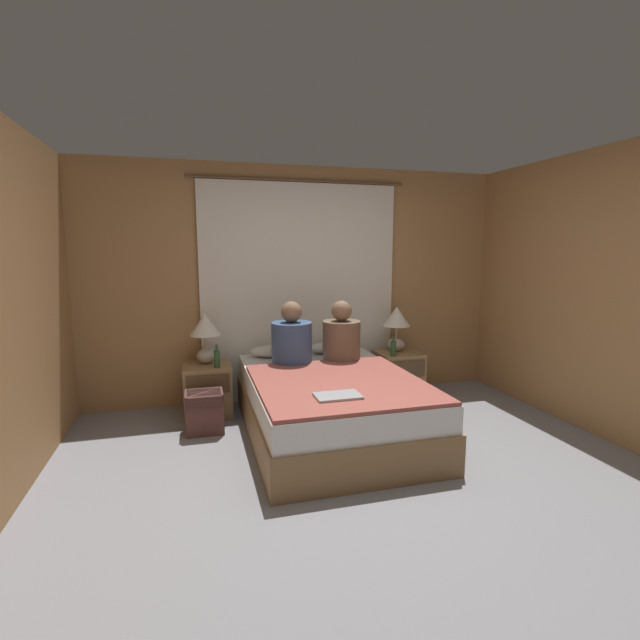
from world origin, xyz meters
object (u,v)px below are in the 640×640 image
at_px(lamp_left, 205,331).
at_px(nightstand_left, 208,390).
at_px(bed, 329,405).
at_px(pillow_left, 277,351).
at_px(laptop_on_bed, 338,396).
at_px(backpack_on_floor, 204,409).
at_px(nightstand_right, 398,375).
at_px(person_right_in_bed, 341,337).
at_px(pillow_right, 334,347).
at_px(person_left_in_bed, 292,340).
at_px(lamp_right, 397,322).
at_px(beer_bottle_on_right_stand, 393,348).
at_px(beer_bottle_on_left_stand, 217,358).

bearing_deg(lamp_left, nightstand_left, -90.00).
bearing_deg(bed, pillow_left, 109.84).
xyz_separation_m(bed, laptop_on_bed, (-0.14, -0.66, 0.31)).
bearing_deg(backpack_on_floor, bed, -17.20).
distance_m(nightstand_right, person_right_in_bed, 0.96).
xyz_separation_m(laptop_on_bed, backpack_on_floor, (-0.93, 0.99, -0.36)).
distance_m(lamp_left, pillow_right, 1.36).
bearing_deg(nightstand_left, pillow_left, 6.39).
xyz_separation_m(nightstand_right, pillow_left, (-1.33, 0.08, 0.33)).
bearing_deg(nightstand_right, nightstand_left, 180.00).
distance_m(bed, person_left_in_bed, 0.75).
xyz_separation_m(lamp_right, person_left_in_bed, (-1.25, -0.35, -0.06)).
height_order(lamp_left, beer_bottle_on_right_stand, lamp_left).
relative_size(beer_bottle_on_left_stand, backpack_on_floor, 0.60).
height_order(pillow_left, backpack_on_floor, pillow_left).
distance_m(lamp_left, person_left_in_bed, 0.87).
height_order(bed, nightstand_right, bed).
bearing_deg(backpack_on_floor, beer_bottle_on_left_stand, 66.00).
relative_size(person_right_in_bed, laptop_on_bed, 1.80).
bearing_deg(lamp_right, pillow_left, 179.32).
bearing_deg(beer_bottle_on_right_stand, nightstand_left, 175.93).
relative_size(nightstand_right, person_left_in_bed, 0.83).
height_order(laptop_on_bed, backpack_on_floor, laptop_on_bed).
relative_size(pillow_left, beer_bottle_on_left_stand, 2.47).
bearing_deg(person_left_in_bed, beer_bottle_on_left_stand, 167.94).
relative_size(pillow_right, person_left_in_bed, 0.91).
xyz_separation_m(nightstand_left, beer_bottle_on_left_stand, (0.09, -0.14, 0.34)).
relative_size(person_right_in_bed, backpack_on_floor, 1.61).
xyz_separation_m(bed, lamp_left, (-1.02, 0.84, 0.57)).
bearing_deg(lamp_right, backpack_on_floor, -166.22).
bearing_deg(pillow_right, pillow_left, 180.00).
xyz_separation_m(nightstand_right, pillow_right, (-0.71, 0.08, 0.33)).
bearing_deg(pillow_right, person_right_in_bed, -96.23).
relative_size(nightstand_left, beer_bottle_on_left_stand, 2.27).
xyz_separation_m(nightstand_right, beer_bottle_on_right_stand, (-0.13, -0.14, 0.34)).
bearing_deg(bed, lamp_right, 39.51).
relative_size(nightstand_left, pillow_right, 0.92).
bearing_deg(pillow_right, nightstand_right, -6.39).
bearing_deg(beer_bottle_on_right_stand, beer_bottle_on_left_stand, 180.00).
distance_m(person_right_in_bed, beer_bottle_on_right_stand, 0.67).
relative_size(nightstand_left, lamp_left, 1.03).
relative_size(nightstand_left, person_left_in_bed, 0.83).
relative_size(beer_bottle_on_left_stand, beer_bottle_on_right_stand, 1.04).
height_order(nightstand_right, person_right_in_bed, person_right_in_bed).
distance_m(nightstand_right, lamp_left, 2.13).
xyz_separation_m(person_right_in_bed, backpack_on_floor, (-1.34, -0.16, -0.56)).
xyz_separation_m(lamp_left, backpack_on_floor, (-0.05, -0.51, -0.62)).
height_order(lamp_left, person_left_in_bed, person_left_in_bed).
relative_size(lamp_left, person_left_in_bed, 0.81).
distance_m(lamp_left, beer_bottle_on_left_stand, 0.32).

